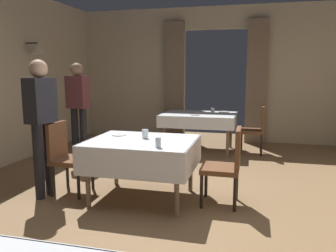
% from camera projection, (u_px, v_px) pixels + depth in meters
% --- Properties ---
extents(ground, '(10.08, 10.08, 0.00)m').
position_uv_depth(ground, '(171.00, 209.00, 3.91)').
color(ground, olive).
extents(wall_back, '(6.40, 0.27, 3.00)m').
position_uv_depth(wall_back, '(215.00, 74.00, 7.67)').
color(wall_back, beige).
rests_on(wall_back, ground).
extents(dining_table_mid, '(1.30, 1.07, 0.75)m').
position_uv_depth(dining_table_mid, '(142.00, 148.00, 4.14)').
color(dining_table_mid, '#7A604C').
rests_on(dining_table_mid, ground).
extents(dining_table_far, '(1.45, 1.07, 0.75)m').
position_uv_depth(dining_table_far, '(199.00, 118.00, 6.71)').
color(dining_table_far, '#7A604C').
rests_on(dining_table_far, ground).
extents(chair_mid_left, '(0.44, 0.44, 0.93)m').
position_uv_depth(chair_mid_left, '(66.00, 154.00, 4.38)').
color(chair_mid_left, black).
rests_on(chair_mid_left, ground).
extents(chair_mid_right, '(0.45, 0.44, 0.93)m').
position_uv_depth(chair_mid_right, '(227.00, 163.00, 3.97)').
color(chair_mid_right, black).
rests_on(chair_mid_right, ground).
extents(chair_far_right, '(0.44, 0.44, 0.93)m').
position_uv_depth(chair_far_right, '(256.00, 127.00, 6.51)').
color(chair_far_right, black).
rests_on(chair_far_right, ground).
extents(plate_mid_a, '(0.19, 0.19, 0.01)m').
position_uv_depth(plate_mid_a, '(119.00, 135.00, 4.42)').
color(plate_mid_a, white).
rests_on(plate_mid_a, dining_table_mid).
extents(glass_mid_b, '(0.08, 0.08, 0.12)m').
position_uv_depth(glass_mid_b, '(145.00, 134.00, 4.20)').
color(glass_mid_b, silver).
rests_on(glass_mid_b, dining_table_mid).
extents(glass_mid_c, '(0.07, 0.07, 0.11)m').
position_uv_depth(glass_mid_c, '(158.00, 143.00, 3.70)').
color(glass_mid_c, silver).
rests_on(glass_mid_c, dining_table_mid).
extents(glass_far_a, '(0.08, 0.08, 0.11)m').
position_uv_depth(glass_far_a, '(213.00, 110.00, 6.82)').
color(glass_far_a, silver).
rests_on(glass_far_a, dining_table_far).
extents(plate_far_b, '(0.20, 0.20, 0.01)m').
position_uv_depth(plate_far_b, '(198.00, 112.00, 6.85)').
color(plate_far_b, white).
rests_on(plate_far_b, dining_table_far).
extents(plate_far_c, '(0.23, 0.23, 0.01)m').
position_uv_depth(plate_far_c, '(224.00, 112.00, 6.94)').
color(plate_far_c, white).
rests_on(plate_far_c, dining_table_far).
extents(plate_far_d, '(0.18, 0.18, 0.01)m').
position_uv_depth(plate_far_d, '(195.00, 115.00, 6.43)').
color(plate_far_d, white).
rests_on(plate_far_d, dining_table_far).
extents(person_waiter_by_doorway, '(0.39, 0.26, 1.72)m').
position_uv_depth(person_waiter_by_doorway, '(78.00, 104.00, 5.84)').
color(person_waiter_by_doorway, black).
rests_on(person_waiter_by_doorway, ground).
extents(person_diner_standing_aside, '(0.27, 0.39, 1.72)m').
position_uv_depth(person_diner_standing_aside, '(41.00, 117.00, 4.16)').
color(person_diner_standing_aside, black).
rests_on(person_diner_standing_aside, ground).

